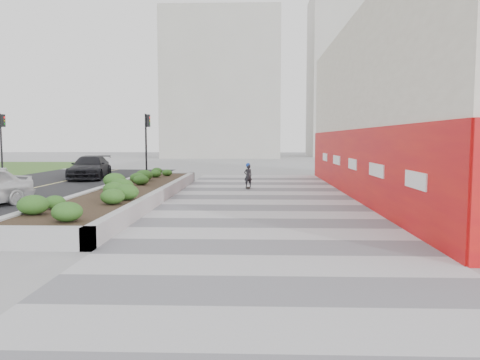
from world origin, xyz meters
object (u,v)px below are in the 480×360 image
(car_dark, at_px, (90,167))
(traffic_signal_near, at_px, (147,136))
(planter, at_px, (131,191))
(skateboarder, at_px, (248,176))
(traffic_signal_far, at_px, (2,136))

(car_dark, bearing_deg, traffic_signal_near, -8.14)
(planter, xyz_separation_m, skateboarder, (4.85, 4.76, 0.27))
(planter, relative_size, skateboarder, 13.33)
(skateboarder, height_order, car_dark, car_dark)
(traffic_signal_near, height_order, skateboarder, traffic_signal_near)
(planter, bearing_deg, skateboarder, 44.48)
(traffic_signal_near, relative_size, traffic_signal_far, 1.00)
(planter, xyz_separation_m, car_dark, (-5.51, 10.55, 0.33))
(traffic_signal_near, distance_m, skateboarder, 8.97)
(planter, bearing_deg, traffic_signal_near, 99.35)
(skateboarder, bearing_deg, planter, -137.07)
(planter, bearing_deg, traffic_signal_far, 137.54)
(planter, distance_m, traffic_signal_near, 10.90)
(planter, distance_m, skateboarder, 6.80)
(skateboarder, bearing_deg, traffic_signal_far, 160.08)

